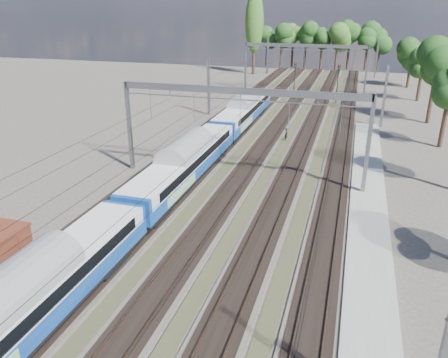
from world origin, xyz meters
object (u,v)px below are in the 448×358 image
(emu_train, at_px, (184,159))
(signal_far, at_px, (338,79))
(worker, at_px, (286,134))
(signal_near, at_px, (295,77))

(emu_train, relative_size, signal_far, 10.26)
(emu_train, height_order, signal_far, signal_far)
(emu_train, height_order, worker, emu_train)
(signal_near, xyz_separation_m, signal_far, (7.41, -0.34, -0.01))
(worker, relative_size, signal_near, 0.25)
(emu_train, distance_m, worker, 18.91)
(emu_train, bearing_deg, signal_far, 74.97)
(emu_train, xyz_separation_m, signal_far, (11.38, 42.37, 1.40))
(worker, xyz_separation_m, signal_far, (4.65, 24.80, 3.30))
(emu_train, xyz_separation_m, worker, (6.73, 17.57, -1.90))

